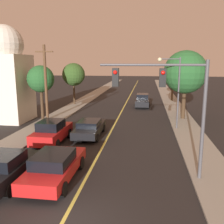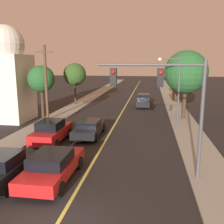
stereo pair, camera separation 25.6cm
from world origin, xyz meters
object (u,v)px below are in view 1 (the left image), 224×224
(tree_left_far, at_px, (74,75))
(tree_right_near, at_px, (173,71))
(tree_left_near, at_px, (41,79))
(car_near_lane_front, at_px, (55,166))
(car_outer_lane_second, at_px, (52,132))
(tree_right_far, at_px, (185,72))
(car_far_oncoming, at_px, (142,100))
(streetlamp_right, at_px, (173,82))
(car_near_lane_second, at_px, (90,128))
(utility_pole_left, at_px, (46,85))
(car_outer_lane_front, at_px, (4,168))
(domed_building_left, at_px, (7,75))
(traffic_signal_mast, at_px, (169,94))

(tree_left_far, relative_size, tree_right_near, 0.97)
(tree_left_near, relative_size, tree_left_far, 0.97)
(car_near_lane_front, relative_size, car_outer_lane_second, 1.09)
(car_outer_lane_second, bearing_deg, tree_right_near, 63.88)
(tree_right_far, bearing_deg, car_near_lane_front, -118.91)
(car_outer_lane_second, distance_m, car_far_oncoming, 17.67)
(car_far_oncoming, relative_size, streetlamp_right, 0.79)
(tree_right_far, bearing_deg, car_near_lane_second, -138.82)
(utility_pole_left, bearing_deg, tree_left_far, 95.12)
(car_outer_lane_front, height_order, domed_building_left, domed_building_left)
(tree_right_far, bearing_deg, domed_building_left, -170.38)
(car_far_oncoming, height_order, tree_right_far, tree_right_far)
(streetlamp_right, bearing_deg, domed_building_left, 176.20)
(car_near_lane_second, xyz_separation_m, tree_left_near, (-5.69, 3.92, 3.59))
(tree_left_near, bearing_deg, car_outer_lane_second, -61.08)
(utility_pole_left, distance_m, tree_left_near, 2.10)
(car_near_lane_second, relative_size, domed_building_left, 0.50)
(car_outer_lane_second, height_order, traffic_signal_mast, traffic_signal_mast)
(car_near_lane_second, height_order, utility_pole_left, utility_pole_left)
(streetlamp_right, bearing_deg, car_near_lane_second, -154.58)
(car_outer_lane_front, relative_size, car_far_oncoming, 0.86)
(traffic_signal_mast, bearing_deg, car_outer_lane_second, 149.87)
(tree_right_far, bearing_deg, traffic_signal_mast, -101.00)
(tree_left_far, bearing_deg, car_outer_lane_front, -82.03)
(tree_right_near, distance_m, domed_building_left, 23.52)
(car_far_oncoming, relative_size, tree_right_far, 0.70)
(streetlamp_right, bearing_deg, car_near_lane_front, -121.54)
(tree_left_far, xyz_separation_m, domed_building_left, (-3.81, -10.24, 0.48))
(car_near_lane_second, relative_size, tree_right_near, 0.81)
(car_near_lane_second, relative_size, tree_left_near, 0.86)
(utility_pole_left, relative_size, domed_building_left, 0.77)
(car_outer_lane_second, bearing_deg, utility_pole_left, 116.02)
(car_near_lane_second, relative_size, utility_pole_left, 0.65)
(car_outer_lane_second, height_order, domed_building_left, domed_building_left)
(tree_left_far, bearing_deg, car_far_oncoming, -0.60)
(tree_left_near, distance_m, tree_right_near, 21.14)
(car_near_lane_front, bearing_deg, utility_pole_left, 114.09)
(car_near_lane_front, relative_size, car_near_lane_second, 1.03)
(traffic_signal_mast, height_order, tree_left_near, traffic_signal_mast)
(car_near_lane_second, height_order, tree_right_far, tree_right_far)
(traffic_signal_mast, xyz_separation_m, tree_right_near, (2.72, 26.45, 0.13))
(tree_right_near, bearing_deg, car_outer_lane_second, -116.12)
(traffic_signal_mast, distance_m, tree_right_far, 14.27)
(car_near_lane_second, relative_size, tree_right_far, 0.68)
(tree_left_far, relative_size, domed_building_left, 0.60)
(tree_right_far, relative_size, domed_building_left, 0.74)
(car_near_lane_front, xyz_separation_m, car_outer_lane_front, (-2.37, -0.61, 0.00))
(car_outer_lane_second, relative_size, tree_right_far, 0.64)
(tree_left_far, bearing_deg, tree_right_far, -27.50)
(car_far_oncoming, bearing_deg, streetlamp_right, 104.08)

